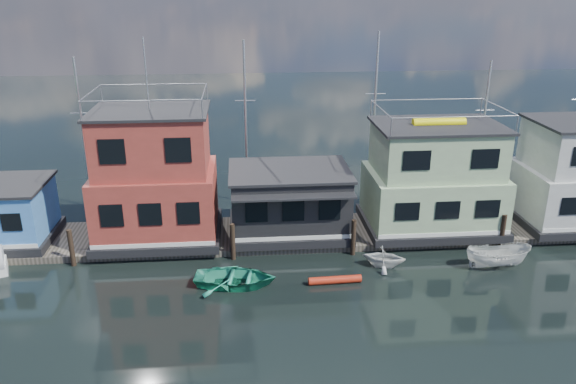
{
  "coord_description": "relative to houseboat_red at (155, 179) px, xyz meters",
  "views": [
    {
      "loc": [
        -3.32,
        -19.99,
        15.05
      ],
      "look_at": [
        -0.59,
        12.0,
        3.0
      ],
      "focal_mm": 35.0,
      "sensor_mm": 36.0,
      "label": 1
    }
  ],
  "objects": [
    {
      "name": "ground",
      "position": [
        8.5,
        -12.0,
        -4.1
      ],
      "size": [
        160.0,
        160.0,
        0.0
      ],
      "primitive_type": "plane",
      "color": "black",
      "rests_on": "ground"
    },
    {
      "name": "dock",
      "position": [
        8.5,
        0.0,
        -3.9
      ],
      "size": [
        48.0,
        5.0,
        0.4
      ],
      "primitive_type": "cube",
      "color": "#595147",
      "rests_on": "ground"
    },
    {
      "name": "houseboat_red",
      "position": [
        0.0,
        0.0,
        0.0
      ],
      "size": [
        7.4,
        5.9,
        11.86
      ],
      "color": "black",
      "rests_on": "dock"
    },
    {
      "name": "houseboat_dark",
      "position": [
        8.0,
        -0.02,
        -1.69
      ],
      "size": [
        7.4,
        6.1,
        4.06
      ],
      "color": "black",
      "rests_on": "dock"
    },
    {
      "name": "houseboat_green",
      "position": [
        17.0,
        0.0,
        -0.55
      ],
      "size": [
        8.4,
        5.9,
        7.03
      ],
      "color": "black",
      "rests_on": "dock"
    },
    {
      "name": "pilings",
      "position": [
        8.17,
        -2.8,
        -3.0
      ],
      "size": [
        42.28,
        0.28,
        2.2
      ],
      "color": "#2D2116",
      "rests_on": "ground"
    },
    {
      "name": "background_masts",
      "position": [
        13.26,
        6.0,
        1.45
      ],
      "size": [
        36.4,
        0.16,
        12.0
      ],
      "color": "silver",
      "rests_on": "ground"
    },
    {
      "name": "red_kayak",
      "position": [
        9.9,
        -6.06,
        -3.9
      ],
      "size": [
        2.85,
        0.53,
        0.42
      ],
      "primitive_type": "cylinder",
      "rotation": [
        0.0,
        1.57,
        0.04
      ],
      "color": "#B52713",
      "rests_on": "ground"
    },
    {
      "name": "dinghy_teal",
      "position": [
        4.64,
        -5.83,
        -3.66
      ],
      "size": [
        4.67,
        3.62,
        0.89
      ],
      "primitive_type": "imported",
      "rotation": [
        0.0,
        0.0,
        1.44
      ],
      "color": "#299878",
      "rests_on": "ground"
    },
    {
      "name": "dinghy_white",
      "position": [
        12.93,
        -4.46,
        -3.47
      ],
      "size": [
        2.94,
        2.74,
        1.26
      ],
      "primitive_type": "imported",
      "rotation": [
        0.0,
        0.0,
        1.23
      ],
      "color": "silver",
      "rests_on": "ground"
    },
    {
      "name": "motorboat",
      "position": [
        19.23,
        -5.09,
        -3.41
      ],
      "size": [
        3.69,
        1.56,
        1.4
      ],
      "primitive_type": "imported",
      "rotation": [
        0.0,
        0.0,
        1.51
      ],
      "color": "silver",
      "rests_on": "ground"
    }
  ]
}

